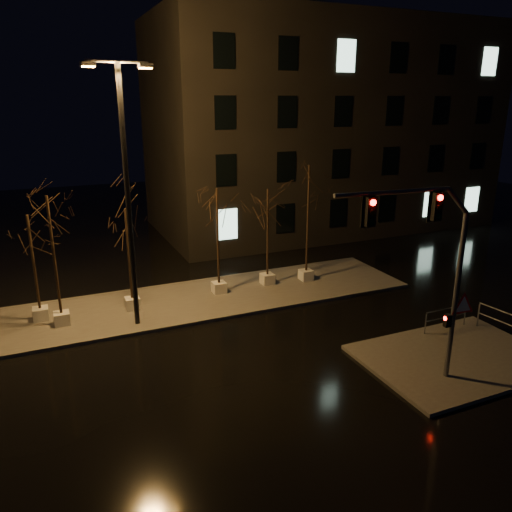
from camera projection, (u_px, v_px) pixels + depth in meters
name	position (u px, v px, depth m)	size (l,w,h in m)	color
ground	(239.00, 357.00, 19.27)	(90.00, 90.00, 0.00)	black
median	(194.00, 301.00, 24.50)	(22.00, 5.00, 0.15)	#4D4A45
sidewalk_corner	(455.00, 358.00, 19.05)	(7.00, 5.00, 0.15)	#4D4A45
building	(321.00, 127.00, 38.11)	(25.00, 12.00, 15.00)	black
tree_0	(30.00, 239.00, 21.12)	(1.80, 1.80, 4.88)	beige
tree_1	(50.00, 226.00, 20.43)	(1.80, 1.80, 5.82)	beige
tree_2	(127.00, 232.00, 22.26)	(1.80, 1.80, 4.91)	beige
tree_3	(217.00, 213.00, 24.10)	(1.80, 1.80, 5.46)	beige
tree_4	(268.00, 211.00, 25.36)	(1.80, 1.80, 5.21)	beige
tree_5	(309.00, 192.00, 25.69)	(1.80, 1.80, 6.37)	beige
traffic_signal_mast	(433.00, 259.00, 16.01)	(5.55, 0.59, 6.80)	#5B5E63
streetlight_main	(127.00, 182.00, 20.00)	(2.70, 0.51, 10.77)	black
guard_rail_a	(446.00, 315.00, 21.10)	(2.23, 0.06, 0.96)	#5B5E63
guard_rail_b	(503.00, 320.00, 20.44)	(0.35, 2.30, 1.10)	#5B5E63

